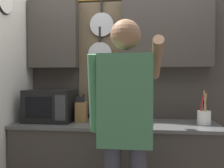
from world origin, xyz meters
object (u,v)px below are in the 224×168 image
object	(u,v)px
microwave	(51,105)
person	(126,118)
utensil_crock	(204,116)
knife_block	(81,111)

from	to	relation	value
microwave	person	bearing A→B (deg)	-39.44
person	utensil_crock	bearing A→B (deg)	43.55
microwave	knife_block	distance (m)	0.32
person	microwave	bearing A→B (deg)	140.56
microwave	knife_block	bearing A→B (deg)	0.06
microwave	person	size ratio (longest dim) A/B	0.27
knife_block	person	bearing A→B (deg)	-53.62
microwave	utensil_crock	bearing A→B (deg)	0.01
knife_block	person	xyz separation A→B (m)	(0.49, -0.66, 0.05)
person	knife_block	bearing A→B (deg)	126.38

